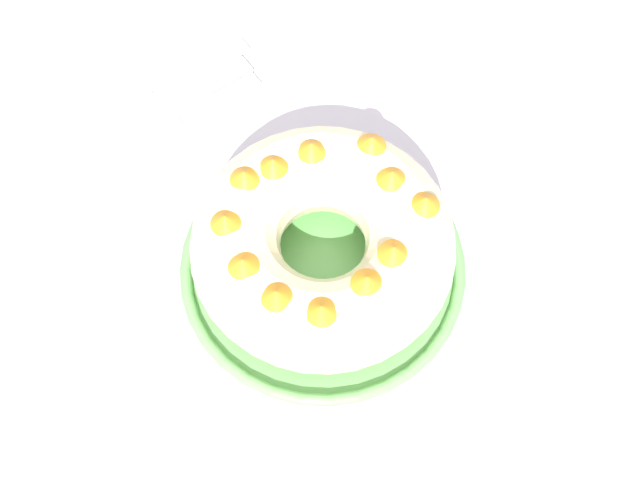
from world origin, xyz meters
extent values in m
plane|color=brown|center=(0.00, 0.00, 0.00)|extent=(8.00, 8.00, 0.00)
cube|color=silver|center=(0.00, 0.00, 0.75)|extent=(1.26, 1.23, 0.03)
cylinder|color=#6BB760|center=(0.00, 0.02, 0.77)|extent=(0.28, 0.28, 0.01)
torus|color=#6BB760|center=(0.00, 0.02, 0.78)|extent=(0.29, 0.29, 0.01)
torus|color=beige|center=(0.00, 0.02, 0.83)|extent=(0.25, 0.25, 0.09)
cone|color=orange|center=(-0.08, -0.01, 0.88)|extent=(0.03, 0.03, 0.01)
cone|color=orange|center=(-0.05, -0.05, 0.88)|extent=(0.04, 0.04, 0.01)
cone|color=orange|center=(-0.01, -0.06, 0.88)|extent=(0.04, 0.04, 0.01)
cone|color=orange|center=(0.03, -0.05, 0.88)|extent=(0.04, 0.04, 0.01)
cone|color=orange|center=(0.07, -0.03, 0.88)|extent=(0.04, 0.04, 0.01)
cone|color=orange|center=(0.07, 0.02, 0.88)|extent=(0.04, 0.04, 0.01)
cone|color=orange|center=(0.06, 0.06, 0.88)|extent=(0.04, 0.04, 0.01)
cone|color=orange|center=(0.04, 0.11, 0.88)|extent=(0.04, 0.04, 0.01)
cone|color=orange|center=(0.00, 0.10, 0.88)|extent=(0.04, 0.04, 0.01)
cone|color=orange|center=(-0.04, 0.11, 0.88)|extent=(0.03, 0.03, 0.01)
cone|color=orange|center=(-0.07, 0.06, 0.88)|extent=(0.03, 0.03, 0.01)
cone|color=orange|center=(-0.08, 0.02, 0.88)|extent=(0.04, 0.04, 0.01)
cube|color=white|center=(-0.27, -0.02, 0.77)|extent=(0.01, 0.15, 0.01)
cube|color=silver|center=(-0.27, 0.08, 0.77)|extent=(0.02, 0.06, 0.01)
cube|color=white|center=(-0.29, -0.06, 0.77)|extent=(0.02, 0.10, 0.01)
cube|color=silver|center=(-0.29, 0.06, 0.77)|extent=(0.02, 0.13, 0.00)
cube|color=white|center=(-0.24, -0.04, 0.77)|extent=(0.02, 0.09, 0.01)
cube|color=silver|center=(-0.24, 0.06, 0.77)|extent=(0.02, 0.10, 0.00)
camera|label=1|loc=(0.25, -0.16, 1.47)|focal=42.00mm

